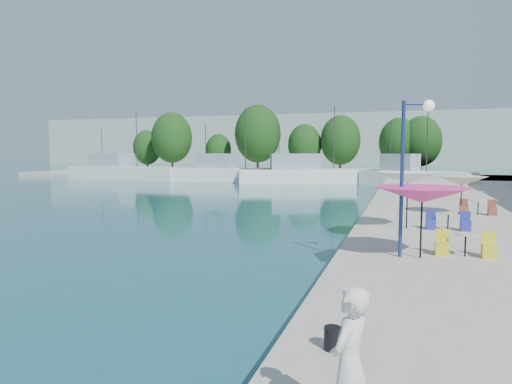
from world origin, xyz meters
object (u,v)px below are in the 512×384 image
(trawler_01, at_px, (124,172))
(trawler_03, at_px, (314,175))
(trawler_04, at_px, (412,177))
(umbrella_cream, at_px, (462,181))
(bollard, at_px, (333,338))
(person, at_px, (350,364))
(street_lamp, at_px, (413,149))
(umbrella_white, at_px, (408,178))
(trawler_02, at_px, (231,174))
(umbrella_pink, at_px, (422,195))

(trawler_01, xyz_separation_m, trawler_03, (28.56, -0.24, -0.00))
(trawler_04, height_order, umbrella_cream, trawler_04)
(trawler_01, distance_m, bollard, 63.83)
(umbrella_cream, bearing_deg, trawler_04, 94.01)
(trawler_01, distance_m, trawler_04, 40.66)
(trawler_03, relative_size, person, 11.41)
(trawler_04, xyz_separation_m, umbrella_cream, (2.03, -28.89, 1.35))
(umbrella_cream, bearing_deg, street_lamp, -103.48)
(person, bearing_deg, umbrella_cream, -170.11)
(trawler_03, height_order, trawler_04, same)
(trawler_03, bearing_deg, bollard, -98.49)
(trawler_01, distance_m, trawler_03, 28.56)
(bollard, bearing_deg, trawler_01, 127.08)
(umbrella_cream, bearing_deg, trawler_03, 114.18)
(umbrella_white, height_order, bollard, umbrella_white)
(street_lamp, bearing_deg, umbrella_white, 70.51)
(umbrella_white, height_order, umbrella_cream, umbrella_white)
(umbrella_cream, bearing_deg, umbrella_white, -115.79)
(trawler_02, distance_m, street_lamp, 47.58)
(umbrella_pink, distance_m, person, 10.22)
(umbrella_white, bearing_deg, umbrella_cream, 64.21)
(street_lamp, relative_size, bollard, 12.57)
(trawler_01, distance_m, person, 66.07)
(trawler_01, bearing_deg, umbrella_white, -37.15)
(trawler_04, bearing_deg, umbrella_cream, -58.42)
(bollard, bearing_deg, street_lamp, 80.28)
(umbrella_pink, relative_size, bollard, 7.75)
(trawler_04, xyz_separation_m, street_lamp, (-0.76, -40.50, 3.01))
(umbrella_cream, bearing_deg, bollard, -101.98)
(umbrella_pink, bearing_deg, trawler_01, 132.90)
(trawler_03, bearing_deg, umbrella_white, -92.81)
(trawler_02, height_order, trawler_04, same)
(trawler_04, distance_m, umbrella_cream, 28.99)
(umbrella_cream, bearing_deg, person, -99.33)
(trawler_03, relative_size, trawler_04, 1.60)
(umbrella_white, bearing_deg, trawler_03, 106.76)
(umbrella_white, bearing_deg, street_lamp, -89.34)
(umbrella_white, relative_size, person, 1.57)
(trawler_02, relative_size, umbrella_white, 5.77)
(trawler_04, distance_m, street_lamp, 40.62)
(umbrella_cream, relative_size, bollard, 6.69)
(umbrella_white, relative_size, bollard, 7.20)
(trawler_04, bearing_deg, trawler_02, -155.88)
(trawler_04, height_order, umbrella_pink, trawler_04)
(umbrella_white, relative_size, umbrella_cream, 1.08)
(umbrella_white, bearing_deg, person, -92.63)
(bollard, bearing_deg, umbrella_white, 84.63)
(trawler_02, relative_size, person, 9.05)
(trawler_03, relative_size, street_lamp, 4.16)
(trawler_02, relative_size, trawler_04, 1.27)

